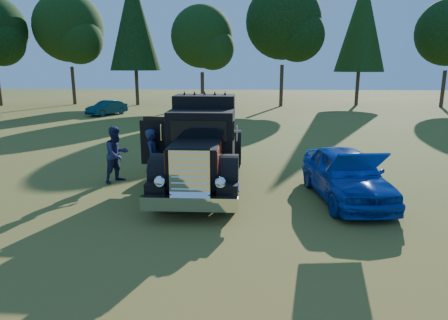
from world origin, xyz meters
TOP-DOWN VIEW (x-y plane):
  - ground at (0.00, 0.00)m, footprint 120.00×120.00m
  - treeline at (-2.56, 27.41)m, footprint 72.10×24.04m
  - diamond_t_truck at (-1.02, 1.54)m, footprint 3.38×7.16m
  - hotrod_coupe at (3.45, 0.45)m, footprint 2.32×4.74m
  - spectator_near at (-2.65, 1.45)m, footprint 0.48×0.72m
  - spectator_far at (-4.05, 1.95)m, footprint 1.14×1.20m
  - distant_teal_car at (-11.21, 21.55)m, footprint 2.86×3.76m

SIDE VIEW (x-z plane):
  - ground at x=0.00m, z-range 0.00..0.00m
  - distant_teal_car at x=-11.21m, z-range 0.00..1.19m
  - hotrod_coupe at x=3.45m, z-range -0.16..1.73m
  - spectator_near at x=-2.65m, z-range 0.00..1.95m
  - spectator_far at x=-4.05m, z-range 0.00..1.96m
  - diamond_t_truck at x=-1.02m, z-range -0.22..2.78m
  - treeline at x=-2.56m, z-range 0.78..14.62m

